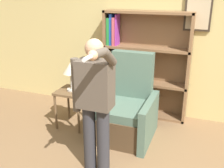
# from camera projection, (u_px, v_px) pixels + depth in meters

# --- Properties ---
(wall_back) EXTENTS (8.00, 0.11, 2.80)m
(wall_back) POSITION_uv_depth(u_px,v_px,m) (162.00, 34.00, 4.28)
(wall_back) COLOR tan
(wall_back) RESTS_ON ground_plane
(bookcase) EXTENTS (1.43, 0.28, 1.78)m
(bookcase) POSITION_uv_depth(u_px,v_px,m) (138.00, 65.00, 4.43)
(bookcase) COLOR brown
(bookcase) RESTS_ON ground_plane
(armchair) EXTENTS (0.82, 0.89, 1.23)m
(armchair) POSITION_uv_depth(u_px,v_px,m) (126.00, 112.00, 3.90)
(armchair) COLOR #4C3823
(armchair) RESTS_ON ground_plane
(person_standing) EXTENTS (0.54, 0.78, 1.62)m
(person_standing) POSITION_uv_depth(u_px,v_px,m) (95.00, 101.00, 2.92)
(person_standing) COLOR #2D2D33
(person_standing) RESTS_ON ground_plane
(side_table) EXTENTS (0.45, 0.45, 0.61)m
(side_table) POSITION_uv_depth(u_px,v_px,m) (72.00, 96.00, 4.12)
(side_table) COLOR brown
(side_table) RESTS_ON ground_plane
(table_lamp) EXTENTS (0.25, 0.25, 0.46)m
(table_lamp) POSITION_uv_depth(u_px,v_px,m) (71.00, 69.00, 3.97)
(table_lamp) COLOR #B7B2A8
(table_lamp) RESTS_ON side_table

